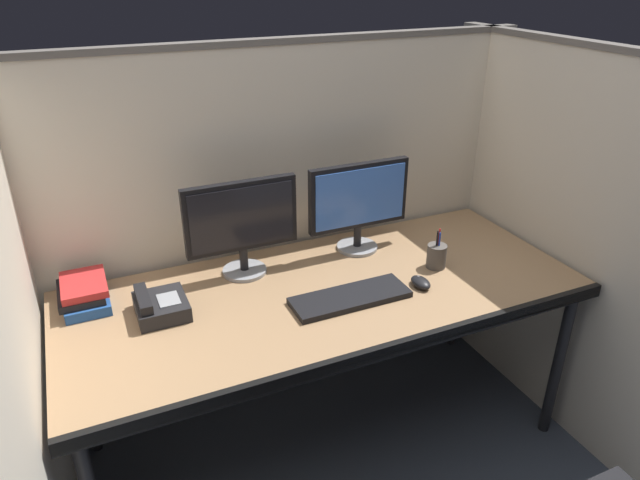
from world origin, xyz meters
The scene contains 11 objects.
cubicle_partition_rear centered at (0.00, 0.74, 0.79)m, with size 2.21×0.06×1.57m.
cubicle_partition_left centered at (-0.99, 0.20, 0.79)m, with size 0.06×1.41×1.57m.
cubicle_partition_right centered at (0.99, 0.20, 0.79)m, with size 0.06×1.41×1.57m.
desk centered at (0.00, 0.29, 0.69)m, with size 1.90×0.80×0.74m.
monitor_left centered at (-0.23, 0.54, 0.96)m, with size 0.43×0.17×0.37m.
monitor_right centered at (0.26, 0.54, 0.96)m, with size 0.43×0.17×0.37m.
keyboard_main centered at (0.05, 0.20, 0.75)m, with size 0.43×0.15×0.02m, color black.
computer_mouse centered at (0.33, 0.17, 0.76)m, with size 0.06×0.10×0.04m.
book_stack centered at (-0.81, 0.55, 0.78)m, with size 0.16×0.23×0.09m.
desk_phone centered at (-0.58, 0.38, 0.77)m, with size 0.17×0.19×0.09m.
pen_cup centered at (0.47, 0.28, 0.79)m, with size 0.08×0.08×0.16m.
Camera 1 is at (-0.76, -1.34, 1.84)m, focal length 32.03 mm.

